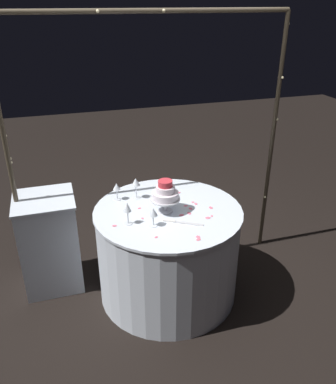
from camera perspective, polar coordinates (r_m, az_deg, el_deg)
ground_plane at (r=3.38m, az=-0.00°, el=-14.15°), size 12.00×12.00×0.00m
decorative_arch at (r=3.06m, az=-2.33°, el=11.75°), size 2.23×0.06×2.14m
main_table at (r=3.14m, az=-0.00°, el=-8.79°), size 1.13×1.13×0.77m
side_table at (r=3.37m, az=-16.89°, el=-7.00°), size 0.47×0.47×0.81m
tiered_cake at (r=2.85m, az=-0.40°, el=-0.20°), size 0.22×0.22×0.25m
wine_glass_0 at (r=2.72m, az=-5.95°, el=-2.42°), size 0.06×0.06×0.17m
wine_glass_1 at (r=3.07m, az=-4.74°, el=1.35°), size 0.07×0.07×0.17m
wine_glass_2 at (r=3.07m, az=-7.53°, el=0.63°), size 0.06×0.06×0.14m
wine_glass_3 at (r=2.69m, az=-2.20°, el=-3.06°), size 0.06×0.06×0.14m
cake_knife at (r=2.77m, az=1.82°, el=-4.43°), size 0.26×0.17×0.01m
rose_petal_0 at (r=2.87m, az=6.42°, el=-3.51°), size 0.03×0.03×0.00m
rose_petal_1 at (r=3.19m, az=-1.30°, el=-0.09°), size 0.03×0.03×0.00m
rose_petal_2 at (r=2.61m, az=-1.73°, el=-6.61°), size 0.03×0.03×0.00m
rose_petal_3 at (r=2.98m, az=6.27°, el=-2.29°), size 0.03×0.04×0.00m
rose_petal_4 at (r=2.99m, az=2.60°, el=-2.03°), size 0.03×0.03×0.00m
rose_petal_5 at (r=2.76m, az=3.71°, el=-4.67°), size 0.03×0.03×0.00m
rose_petal_6 at (r=3.03m, az=4.09°, el=-1.73°), size 0.02×0.03×0.00m
rose_petal_7 at (r=3.20m, az=0.42°, el=-0.02°), size 0.04×0.03×0.00m
rose_petal_8 at (r=3.15m, az=-0.78°, el=-0.50°), size 0.04×0.03×0.00m
rose_petal_9 at (r=3.15m, az=-0.38°, el=-0.43°), size 0.04×0.04×0.00m
rose_petal_10 at (r=2.83m, az=-3.75°, el=-3.85°), size 0.03×0.03×0.00m
rose_petal_11 at (r=3.05m, az=3.66°, el=-1.48°), size 0.03×0.02×0.00m
rose_petal_12 at (r=2.96m, az=-4.19°, el=-2.39°), size 0.03×0.03×0.00m
rose_petal_13 at (r=2.62m, az=4.42°, el=-6.58°), size 0.03×0.04×0.00m
rose_petal_14 at (r=2.84m, az=5.85°, el=-3.77°), size 0.04×0.03×0.00m
rose_petal_15 at (r=2.76m, az=-7.83°, el=-4.91°), size 0.04×0.03×0.00m
rose_petal_16 at (r=3.13m, az=-1.06°, el=-0.67°), size 0.03×0.04×0.00m
rose_petal_17 at (r=2.87m, az=1.99°, el=-3.39°), size 0.04×0.03×0.00m
rose_petal_18 at (r=2.96m, az=3.31°, el=-2.42°), size 0.04×0.04×0.00m
rose_petal_19 at (r=2.89m, az=3.11°, el=-3.12°), size 0.04×0.04×0.00m
rose_petal_20 at (r=2.60m, az=4.48°, el=-6.94°), size 0.04×0.03×0.00m
rose_petal_21 at (r=3.19m, az=1.51°, el=-0.10°), size 0.04×0.03×0.00m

